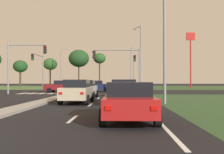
# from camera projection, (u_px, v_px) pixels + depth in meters

# --- Properties ---
(ground_plane) EXTENTS (200.00, 200.00, 0.00)m
(ground_plane) POSITION_uv_depth(u_px,v_px,m) (82.00, 92.00, 35.58)
(ground_plane) COLOR black
(grass_verge_far_right) EXTENTS (35.00, 35.00, 0.01)m
(grass_verge_far_right) POSITION_uv_depth(u_px,v_px,m) (206.00, 87.00, 59.23)
(grass_verge_far_right) COLOR #2D4C28
(grass_verge_far_right) RESTS_ON ground
(median_island_near) EXTENTS (1.20, 22.00, 0.14)m
(median_island_near) POSITION_uv_depth(u_px,v_px,m) (38.00, 103.00, 16.59)
(median_island_near) COLOR gray
(median_island_near) RESTS_ON ground
(median_island_far) EXTENTS (1.20, 36.00, 0.14)m
(median_island_far) POSITION_uv_depth(u_px,v_px,m) (98.00, 87.00, 60.57)
(median_island_far) COLOR gray
(median_island_far) RESTS_ON ground
(lane_dash_near) EXTENTS (0.14, 2.00, 0.01)m
(lane_dash_near) POSITION_uv_depth(u_px,v_px,m) (73.00, 119.00, 10.09)
(lane_dash_near) COLOR silver
(lane_dash_near) RESTS_ON ground
(lane_dash_second) EXTENTS (0.14, 2.00, 0.01)m
(lane_dash_second) POSITION_uv_depth(u_px,v_px,m) (90.00, 105.00, 16.09)
(lane_dash_second) COLOR silver
(lane_dash_second) RESTS_ON ground
(lane_dash_third) EXTENTS (0.14, 2.00, 0.01)m
(lane_dash_third) POSITION_uv_depth(u_px,v_px,m) (99.00, 98.00, 22.08)
(lane_dash_third) COLOR silver
(lane_dash_third) RESTS_ON ground
(edge_line_right) EXTENTS (0.14, 24.00, 0.01)m
(edge_line_right) POSITION_uv_depth(u_px,v_px,m) (141.00, 103.00, 17.37)
(edge_line_right) COLOR silver
(edge_line_right) RESTS_ON ground
(stop_bar_near) EXTENTS (6.40, 0.50, 0.01)m
(stop_bar_near) POSITION_uv_depth(u_px,v_px,m) (106.00, 94.00, 28.46)
(stop_bar_near) COLOR silver
(stop_bar_near) RESTS_ON ground
(crosswalk_bar_near) EXTENTS (0.70, 2.80, 0.01)m
(crosswalk_bar_near) POSITION_uv_depth(u_px,v_px,m) (23.00, 93.00, 30.59)
(crosswalk_bar_near) COLOR silver
(crosswalk_bar_near) RESTS_ON ground
(crosswalk_bar_second) EXTENTS (0.70, 2.80, 0.01)m
(crosswalk_bar_second) POSITION_uv_depth(u_px,v_px,m) (32.00, 93.00, 30.56)
(crosswalk_bar_second) COLOR silver
(crosswalk_bar_second) RESTS_ON ground
(crosswalk_bar_third) EXTENTS (0.70, 2.80, 0.01)m
(crosswalk_bar_third) POSITION_uv_depth(u_px,v_px,m) (42.00, 93.00, 30.52)
(crosswalk_bar_third) COLOR silver
(crosswalk_bar_third) RESTS_ON ground
(crosswalk_bar_fourth) EXTENTS (0.70, 2.80, 0.01)m
(crosswalk_bar_fourth) POSITION_uv_depth(u_px,v_px,m) (51.00, 93.00, 30.48)
(crosswalk_bar_fourth) COLOR silver
(crosswalk_bar_fourth) RESTS_ON ground
(crosswalk_bar_fifth) EXTENTS (0.70, 2.80, 0.01)m
(crosswalk_bar_fifth) POSITION_uv_depth(u_px,v_px,m) (61.00, 93.00, 30.44)
(crosswalk_bar_fifth) COLOR silver
(crosswalk_bar_fifth) RESTS_ON ground
(crosswalk_bar_sixth) EXTENTS (0.70, 2.80, 0.01)m
(crosswalk_bar_sixth) POSITION_uv_depth(u_px,v_px,m) (70.00, 93.00, 30.41)
(crosswalk_bar_sixth) COLOR silver
(crosswalk_bar_sixth) RESTS_ON ground
(crosswalk_bar_seventh) EXTENTS (0.70, 2.80, 0.01)m
(crosswalk_bar_seventh) POSITION_uv_depth(u_px,v_px,m) (80.00, 93.00, 30.37)
(crosswalk_bar_seventh) COLOR silver
(crosswalk_bar_seventh) RESTS_ON ground
(crosswalk_bar_eighth) EXTENTS (0.70, 2.80, 0.01)m
(crosswalk_bar_eighth) POSITION_uv_depth(u_px,v_px,m) (89.00, 93.00, 30.33)
(crosswalk_bar_eighth) COLOR silver
(crosswalk_bar_eighth) RESTS_ON ground
(car_red_near) EXTENTS (2.04, 4.48, 1.48)m
(car_red_near) POSITION_uv_depth(u_px,v_px,m) (129.00, 101.00, 9.78)
(car_red_near) COLOR #A31919
(car_red_near) RESTS_ON ground
(car_beige_second) EXTENTS (1.94, 4.48, 1.61)m
(car_beige_second) POSITION_uv_depth(u_px,v_px,m) (77.00, 91.00, 17.41)
(car_beige_second) COLOR #BCAD8E
(car_beige_second) RESTS_ON ground
(car_grey_third) EXTENTS (2.09, 4.42, 1.55)m
(car_grey_third) POSITION_uv_depth(u_px,v_px,m) (123.00, 88.00, 25.47)
(car_grey_third) COLOR slate
(car_grey_third) RESTS_ON ground
(car_teal_fourth) EXTENTS (2.07, 4.22, 1.52)m
(car_teal_fourth) POSITION_uv_depth(u_px,v_px,m) (84.00, 84.00, 53.27)
(car_teal_fourth) COLOR #19565B
(car_teal_fourth) RESTS_ON ground
(car_navy_fifth) EXTENTS (4.56, 1.99, 1.57)m
(car_navy_fifth) POSITION_uv_depth(u_px,v_px,m) (96.00, 86.00, 35.95)
(car_navy_fifth) COLOR #161E47
(car_navy_fifth) RESTS_ON ground
(car_blue_sixth) EXTENTS (1.94, 4.24, 1.61)m
(car_blue_sixth) POSITION_uv_depth(u_px,v_px,m) (124.00, 92.00, 16.73)
(car_blue_sixth) COLOR navy
(car_blue_sixth) RESTS_ON ground
(car_white_seventh) EXTENTS (1.96, 4.53, 1.59)m
(car_white_seventh) POSITION_uv_depth(u_px,v_px,m) (86.00, 89.00, 22.77)
(car_white_seventh) COLOR silver
(car_white_seventh) RESTS_ON ground
(car_maroon_eighth) EXTENTS (4.56, 2.06, 1.58)m
(car_maroon_eighth) POSITION_uv_depth(u_px,v_px,m) (62.00, 86.00, 33.33)
(car_maroon_eighth) COLOR maroon
(car_maroon_eighth) RESTS_ON ground
(traffic_signal_far_right) EXTENTS (0.32, 4.08, 5.73)m
(traffic_signal_far_right) POSITION_uv_depth(u_px,v_px,m) (134.00, 66.00, 40.56)
(traffic_signal_far_right) COLOR gray
(traffic_signal_far_right) RESTS_ON ground
(traffic_signal_near_right) EXTENTS (5.53, 0.32, 5.30)m
(traffic_signal_near_right) POSITION_uv_depth(u_px,v_px,m) (121.00, 62.00, 28.86)
(traffic_signal_near_right) COLOR gray
(traffic_signal_near_right) RESTS_ON ground
(traffic_signal_near_left) EXTENTS (4.62, 0.32, 5.92)m
(traffic_signal_near_left) POSITION_uv_depth(u_px,v_px,m) (22.00, 59.00, 29.24)
(traffic_signal_near_left) COLOR gray
(traffic_signal_near_left) RESTS_ON ground
(traffic_signal_far_left) EXTENTS (0.32, 5.49, 5.84)m
(traffic_signal_far_left) POSITION_uv_depth(u_px,v_px,m) (39.00, 65.00, 40.51)
(traffic_signal_far_left) COLOR gray
(traffic_signal_far_left) RESTS_ON ground
(street_lamp_near) EXTENTS (1.12, 2.37, 8.18)m
(street_lamp_near) POSITION_uv_depth(u_px,v_px,m) (164.00, 33.00, 16.59)
(street_lamp_near) COLOR gray
(street_lamp_near) RESTS_ON ground
(street_lamp_second) EXTENTS (1.18, 1.75, 9.44)m
(street_lamp_second) POSITION_uv_depth(u_px,v_px,m) (140.00, 55.00, 36.33)
(street_lamp_second) COLOR gray
(street_lamp_second) RESTS_ON ground
(street_lamp_third) EXTENTS (2.35, 0.48, 9.01)m
(street_lamp_third) POSITION_uv_depth(u_px,v_px,m) (62.00, 66.00, 58.64)
(street_lamp_third) COLOR gray
(street_lamp_third) RESTS_ON ground
(street_lamp_fourth) EXTENTS (1.06, 2.18, 10.92)m
(street_lamp_fourth) POSITION_uv_depth(u_px,v_px,m) (131.00, 65.00, 71.73)
(street_lamp_fourth) COLOR gray
(street_lamp_fourth) RESTS_ON ground
(pedestrian_at_median) EXTENTS (0.34, 0.34, 1.71)m
(pedestrian_at_median) POSITION_uv_depth(u_px,v_px,m) (90.00, 83.00, 47.65)
(pedestrian_at_median) COLOR #232833
(pedestrian_at_median) RESTS_ON median_island_far
(fastfood_pole_sign) EXTENTS (1.80, 0.40, 11.67)m
(fastfood_pole_sign) POSITION_uv_depth(u_px,v_px,m) (191.00, 48.00, 53.02)
(fastfood_pole_sign) COLOR red
(fastfood_pole_sign) RESTS_ON ground
(treeline_second) EXTENTS (3.82, 3.82, 7.06)m
(treeline_second) POSITION_uv_depth(u_px,v_px,m) (20.00, 67.00, 67.90)
(treeline_second) COLOR #423323
(treeline_second) RESTS_ON ground
(treeline_third) EXTENTS (3.54, 3.54, 7.33)m
(treeline_third) POSITION_uv_depth(u_px,v_px,m) (50.00, 64.00, 64.62)
(treeline_third) COLOR #423323
(treeline_third) RESTS_ON ground
(treeline_fourth) EXTENTS (5.19, 5.19, 9.45)m
(treeline_fourth) POSITION_uv_depth(u_px,v_px,m) (79.00, 59.00, 64.43)
(treeline_fourth) COLOR #423323
(treeline_fourth) RESTS_ON ground
(treeline_fifth) EXTENTS (3.27, 3.27, 8.91)m
(treeline_fifth) POSITION_uv_depth(u_px,v_px,m) (100.00, 59.00, 67.14)
(treeline_fifth) COLOR #423323
(treeline_fifth) RESTS_ON ground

